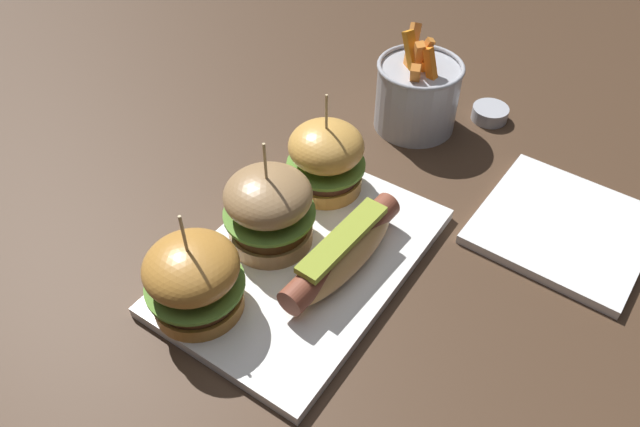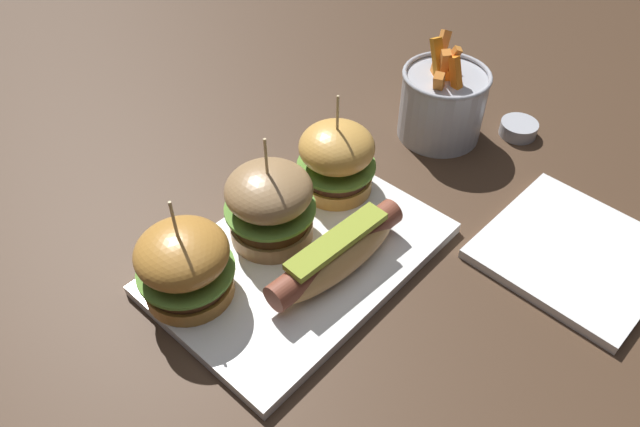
{
  "view_description": "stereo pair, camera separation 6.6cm",
  "coord_description": "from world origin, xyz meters",
  "px_view_note": "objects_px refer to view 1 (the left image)",
  "views": [
    {
      "loc": [
        -0.36,
        -0.27,
        0.52
      ],
      "look_at": [
        0.03,
        0.0,
        0.05
      ],
      "focal_mm": 33.78,
      "sensor_mm": 36.0,
      "label": 1
    },
    {
      "loc": [
        -0.32,
        -0.32,
        0.52
      ],
      "look_at": [
        0.03,
        0.0,
        0.05
      ],
      "focal_mm": 33.78,
      "sensor_mm": 36.0,
      "label": 2
    }
  ],
  "objects_px": {
    "slider_center": "(267,211)",
    "slider_right": "(326,158)",
    "slider_left": "(194,278)",
    "fries_bucket": "(417,94)",
    "platter_main": "(304,260)",
    "sauce_ramekin": "(490,113)",
    "hot_dog": "(342,252)",
    "side_plate": "(563,227)"
  },
  "relations": [
    {
      "from": "platter_main",
      "to": "side_plate",
      "type": "distance_m",
      "value": 0.31
    },
    {
      "from": "fries_bucket",
      "to": "hot_dog",
      "type": "bearing_deg",
      "value": -167.28
    },
    {
      "from": "hot_dog",
      "to": "sauce_ramekin",
      "type": "distance_m",
      "value": 0.37
    },
    {
      "from": "side_plate",
      "to": "slider_right",
      "type": "bearing_deg",
      "value": 111.44
    },
    {
      "from": "slider_center",
      "to": "slider_right",
      "type": "distance_m",
      "value": 0.11
    },
    {
      "from": "platter_main",
      "to": "sauce_ramekin",
      "type": "bearing_deg",
      "value": -9.25
    },
    {
      "from": "slider_center",
      "to": "slider_right",
      "type": "xyz_separation_m",
      "value": [
        0.11,
        -0.0,
        -0.0
      ]
    },
    {
      "from": "fries_bucket",
      "to": "platter_main",
      "type": "bearing_deg",
      "value": -175.71
    },
    {
      "from": "slider_left",
      "to": "fries_bucket",
      "type": "distance_m",
      "value": 0.42
    },
    {
      "from": "fries_bucket",
      "to": "sauce_ramekin",
      "type": "height_order",
      "value": "fries_bucket"
    },
    {
      "from": "slider_center",
      "to": "side_plate",
      "type": "bearing_deg",
      "value": -50.86
    },
    {
      "from": "platter_main",
      "to": "sauce_ramekin",
      "type": "distance_m",
      "value": 0.39
    },
    {
      "from": "hot_dog",
      "to": "slider_right",
      "type": "distance_m",
      "value": 0.14
    },
    {
      "from": "slider_center",
      "to": "slider_right",
      "type": "height_order",
      "value": "slider_center"
    },
    {
      "from": "sauce_ramekin",
      "to": "side_plate",
      "type": "distance_m",
      "value": 0.23
    },
    {
      "from": "hot_dog",
      "to": "side_plate",
      "type": "relative_size",
      "value": 0.98
    },
    {
      "from": "sauce_ramekin",
      "to": "side_plate",
      "type": "relative_size",
      "value": 0.28
    },
    {
      "from": "hot_dog",
      "to": "side_plate",
      "type": "xyz_separation_m",
      "value": [
        0.21,
        -0.18,
        -0.03
      ]
    },
    {
      "from": "slider_left",
      "to": "slider_center",
      "type": "bearing_deg",
      "value": -2.12
    },
    {
      "from": "slider_center",
      "to": "fries_bucket",
      "type": "bearing_deg",
      "value": -4.17
    },
    {
      "from": "slider_left",
      "to": "slider_right",
      "type": "xyz_separation_m",
      "value": [
        0.23,
        -0.0,
        0.0
      ]
    },
    {
      "from": "platter_main",
      "to": "slider_right",
      "type": "xyz_separation_m",
      "value": [
        0.11,
        0.04,
        0.05
      ]
    },
    {
      "from": "platter_main",
      "to": "side_plate",
      "type": "relative_size",
      "value": 1.73
    },
    {
      "from": "sauce_ramekin",
      "to": "platter_main",
      "type": "bearing_deg",
      "value": 170.75
    },
    {
      "from": "slider_center",
      "to": "slider_right",
      "type": "relative_size",
      "value": 1.02
    },
    {
      "from": "platter_main",
      "to": "sauce_ramekin",
      "type": "height_order",
      "value": "sauce_ramekin"
    },
    {
      "from": "slider_left",
      "to": "slider_right",
      "type": "distance_m",
      "value": 0.23
    },
    {
      "from": "side_plate",
      "to": "sauce_ramekin",
      "type": "bearing_deg",
      "value": 44.73
    },
    {
      "from": "sauce_ramekin",
      "to": "side_plate",
      "type": "height_order",
      "value": "sauce_ramekin"
    },
    {
      "from": "slider_right",
      "to": "side_plate",
      "type": "bearing_deg",
      "value": -68.56
    },
    {
      "from": "platter_main",
      "to": "slider_left",
      "type": "distance_m",
      "value": 0.14
    },
    {
      "from": "hot_dog",
      "to": "side_plate",
      "type": "height_order",
      "value": "hot_dog"
    },
    {
      "from": "fries_bucket",
      "to": "slider_right",
      "type": "bearing_deg",
      "value": 173.59
    },
    {
      "from": "slider_right",
      "to": "fries_bucket",
      "type": "height_order",
      "value": "slider_right"
    },
    {
      "from": "side_plate",
      "to": "hot_dog",
      "type": "bearing_deg",
      "value": 138.66
    },
    {
      "from": "slider_left",
      "to": "fries_bucket",
      "type": "xyz_separation_m",
      "value": [
        0.42,
        -0.03,
        -0.01
      ]
    },
    {
      "from": "platter_main",
      "to": "slider_center",
      "type": "relative_size",
      "value": 2.34
    },
    {
      "from": "slider_left",
      "to": "side_plate",
      "type": "distance_m",
      "value": 0.44
    },
    {
      "from": "slider_right",
      "to": "sauce_ramekin",
      "type": "height_order",
      "value": "slider_right"
    },
    {
      "from": "hot_dog",
      "to": "slider_left",
      "type": "relative_size",
      "value": 1.41
    },
    {
      "from": "slider_right",
      "to": "platter_main",
      "type": "bearing_deg",
      "value": -158.02
    },
    {
      "from": "fries_bucket",
      "to": "sauce_ramekin",
      "type": "bearing_deg",
      "value": -48.53
    }
  ]
}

